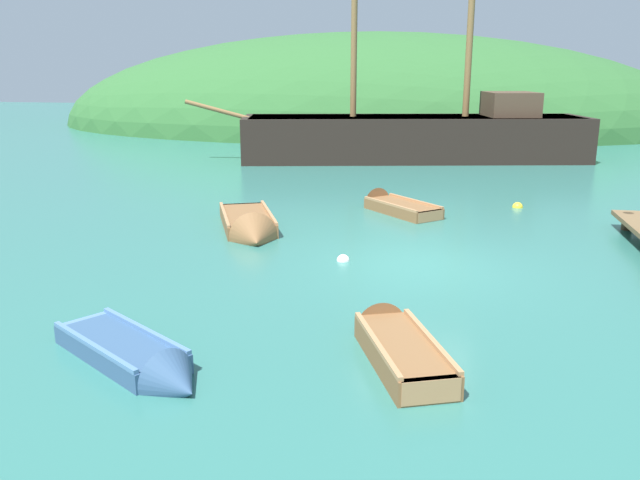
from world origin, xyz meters
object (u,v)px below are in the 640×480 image
(rowboat_far, at_px, (137,361))
(sailing_ship, at_px, (416,143))
(buoy_yellow, at_px, (518,207))
(buoy_white, at_px, (343,261))
(rowboat_outer_left, at_px, (250,228))
(rowboat_outer_right, at_px, (395,346))
(rowboat_near_dock, at_px, (392,207))

(rowboat_far, bearing_deg, sailing_ship, 116.11)
(buoy_yellow, xyz_separation_m, buoy_white, (-4.55, -6.71, 0.00))
(sailing_ship, bearing_deg, buoy_white, 75.14)
(rowboat_outer_left, bearing_deg, buoy_white, 30.26)
(rowboat_outer_right, relative_size, buoy_white, 10.48)
(rowboat_far, height_order, rowboat_outer_left, rowboat_outer_left)
(sailing_ship, height_order, rowboat_near_dock, sailing_ship)
(rowboat_near_dock, relative_size, rowboat_outer_left, 0.76)
(rowboat_far, height_order, buoy_yellow, rowboat_far)
(sailing_ship, bearing_deg, rowboat_outer_right, 79.86)
(rowboat_outer_right, bearing_deg, buoy_white, -3.48)
(buoy_white, bearing_deg, rowboat_far, -110.32)
(sailing_ship, distance_m, rowboat_outer_left, 15.23)
(buoy_white, bearing_deg, rowboat_outer_right, -72.44)
(rowboat_outer_left, bearing_deg, rowboat_far, -17.96)
(rowboat_near_dock, xyz_separation_m, rowboat_outer_right, (0.81, -10.31, 0.03))
(rowboat_near_dock, xyz_separation_m, rowboat_outer_left, (-3.53, -3.40, 0.02))
(rowboat_near_dock, relative_size, buoy_yellow, 9.18)
(rowboat_outer_left, xyz_separation_m, buoy_yellow, (7.39, 4.56, -0.12))
(sailing_ship, height_order, rowboat_outer_left, sailing_ship)
(rowboat_outer_right, xyz_separation_m, buoy_white, (-1.51, 4.76, -0.13))
(sailing_ship, relative_size, buoy_white, 62.67)
(rowboat_far, bearing_deg, rowboat_outer_left, 128.65)
(buoy_yellow, bearing_deg, rowboat_near_dock, -163.18)
(rowboat_near_dock, xyz_separation_m, buoy_white, (-0.69, -5.55, -0.10))
(rowboat_outer_right, bearing_deg, sailing_ship, -19.66)
(buoy_yellow, height_order, buoy_white, buoy_yellow)
(rowboat_far, distance_m, rowboat_near_dock, 11.81)
(rowboat_far, relative_size, rowboat_outer_left, 0.78)
(rowboat_outer_left, height_order, buoy_yellow, rowboat_outer_left)
(sailing_ship, distance_m, buoy_white, 16.92)
(rowboat_far, height_order, rowboat_outer_right, rowboat_outer_right)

